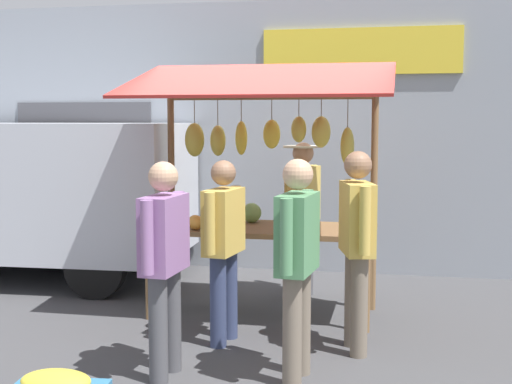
{
  "coord_description": "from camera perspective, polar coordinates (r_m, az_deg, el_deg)",
  "views": [
    {
      "loc": [
        -1.31,
        6.62,
        1.92
      ],
      "look_at": [
        0.0,
        0.3,
        1.25
      ],
      "focal_mm": 48.92,
      "sensor_mm": 36.0,
      "label": 1
    }
  ],
  "objects": [
    {
      "name": "street_backdrop",
      "position": [
        8.92,
        2.94,
        4.5
      ],
      "size": [
        9.0,
        0.3,
        3.4
      ],
      "color": "#8C939E",
      "rests_on": "ground"
    },
    {
      "name": "shopper_with_shopping_bag",
      "position": [
        5.97,
        -2.66,
        -3.85
      ],
      "size": [
        0.28,
        0.68,
        1.58
      ],
      "rotation": [
        0.0,
        0.0,
        -1.71
      ],
      "color": "navy",
      "rests_on": "ground"
    },
    {
      "name": "ground_plane",
      "position": [
        7.02,
        0.5,
        -9.95
      ],
      "size": [
        40.0,
        40.0,
        0.0
      ],
      "primitive_type": "plane",
      "color": "#424244"
    },
    {
      "name": "shopper_with_ponytail",
      "position": [
        5.2,
        -7.51,
        -5.05
      ],
      "size": [
        0.25,
        0.69,
        1.62
      ],
      "rotation": [
        0.0,
        0.0,
        -1.63
      ],
      "color": "#4C4C51",
      "rests_on": "ground"
    },
    {
      "name": "market_stall",
      "position": [
        6.83,
        0.44,
        2.89
      ],
      "size": [
        2.5,
        1.46,
        2.5
      ],
      "color": "brown",
      "rests_on": "ground"
    },
    {
      "name": "shopper_in_striped_shirt",
      "position": [
        5.79,
        8.25,
        -3.6
      ],
      "size": [
        0.34,
        0.69,
        1.67
      ],
      "rotation": [
        0.0,
        0.0,
        -1.32
      ],
      "color": "#726656",
      "rests_on": "ground"
    },
    {
      "name": "shopper_in_grey_tee",
      "position": [
        5.1,
        3.4,
        -5.05
      ],
      "size": [
        0.27,
        0.7,
        1.64
      ],
      "rotation": [
        0.0,
        0.0,
        -1.68
      ],
      "color": "#726656",
      "rests_on": "ground"
    },
    {
      "name": "vendor_with_sunhat",
      "position": [
        7.5,
        3.84,
        -1.15
      ],
      "size": [
        0.43,
        0.7,
        1.68
      ],
      "rotation": [
        0.0,
        0.0,
        1.33
      ],
      "color": "#4C4C51",
      "rests_on": "ground"
    }
  ]
}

